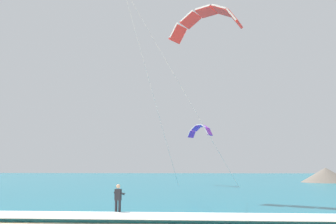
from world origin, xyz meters
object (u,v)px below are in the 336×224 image
surfboard (118,216)px  kite_primary (205,19)px  kite_distant (200,129)px  kitesurfer (118,198)px

surfboard → kite_primary: size_ratio=0.11×
kite_primary → surfboard: bearing=-123.7°
surfboard → kite_distant: size_ratio=0.34×
kite_primary → kite_distant: (-0.16, 22.05, -6.45)m
surfboard → kite_distant: (4.89, 29.61, 7.53)m
kite_primary → kite_distant: 22.97m
surfboard → kitesurfer: size_ratio=0.86×
kitesurfer → kite_distant: (4.89, 29.59, 6.62)m
kitesurfer → kite_distant: 30.72m
surfboard → kite_primary: kite_primary is taller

